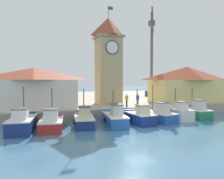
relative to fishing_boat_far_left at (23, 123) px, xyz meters
The scene contains 16 objects.
ground_plane 10.79m from the fishing_boat_far_left, 22.26° to the right, with size 300.00×300.00×0.00m, color teal.
quay_wharf 25.06m from the fishing_boat_far_left, 66.58° to the left, with size 120.00×40.00×1.27m, color #A89E89.
fishing_boat_far_left is the anchor object (origin of this frame).
fishing_boat_left_outer 2.58m from the fishing_boat_far_left, ahead, with size 2.73×4.63×3.93m.
fishing_boat_left_inner 5.75m from the fishing_boat_far_left, ahead, with size 2.50×4.40×3.81m.
fishing_boat_mid_left 8.86m from the fishing_boat_far_left, ahead, with size 2.50×5.41×3.68m.
fishing_boat_center 11.70m from the fishing_boat_far_left, ahead, with size 2.20×4.26×3.72m.
fishing_boat_mid_right 14.28m from the fishing_boat_far_left, ahead, with size 2.72×5.45×4.14m.
fishing_boat_right_inner 17.33m from the fishing_boat_far_left, ahead, with size 2.40×4.85×3.73m.
fishing_boat_right_outer 19.92m from the fishing_boat_far_left, ahead, with size 2.11×4.53×3.82m.
clock_tower 15.39m from the fishing_boat_far_left, 36.26° to the left, with size 3.70×3.70×13.88m.
warehouse_left 8.03m from the fishing_boat_far_left, 82.31° to the left, with size 10.29×6.70×4.96m.
warehouse_right 25.06m from the fishing_boat_far_left, 16.28° to the left, with size 11.77×5.41×5.56m.
port_crane_near 31.67m from the fishing_boat_far_left, 37.84° to the left, with size 5.54×8.41×18.68m.
dock_worker_near_tower 13.12m from the fishing_boat_far_left, 19.51° to the left, with size 0.34×0.22×1.62m.
dock_worker_along_quay 14.59m from the fishing_boat_far_left, 17.34° to the left, with size 0.34×0.22×1.62m.
Camera 1 is at (-8.91, -17.38, 4.69)m, focal length 35.00 mm.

